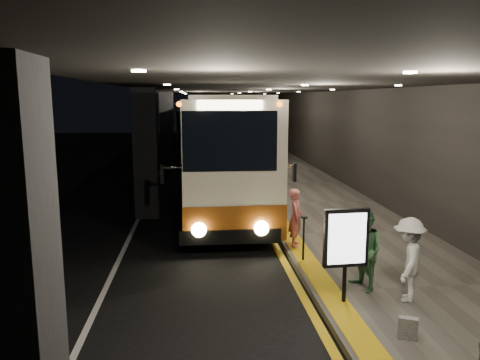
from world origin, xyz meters
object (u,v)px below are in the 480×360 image
coach_main (218,155)px  passenger_boarding (296,218)px  coach_second (205,135)px  stanchion_post (304,239)px  passenger_waiting_white (409,260)px  info_sign (346,240)px  coach_third (206,123)px  passenger_waiting_green (364,250)px  bag_polka (408,328)px

coach_main → passenger_boarding: 6.23m
coach_second → stanchion_post: bearing=-84.8°
passenger_waiting_white → info_sign: 1.32m
coach_third → passenger_waiting_green: (2.46, -32.22, -0.97)m
coach_main → passenger_boarding: (1.78, -5.89, -1.00)m
bag_polka → info_sign: 1.92m
passenger_boarding → coach_third: bearing=18.1°
passenger_boarding → stanchion_post: size_ratio=1.44×
passenger_boarding → info_sign: (0.20, -3.54, 0.47)m
stanchion_post → coach_main: bearing=103.8°
passenger_waiting_white → bag_polka: size_ratio=4.47×
info_sign → stanchion_post: size_ratio=1.72×
coach_third → passenger_boarding: size_ratio=8.48×
coach_second → bag_polka: 22.88m
coach_second → passenger_waiting_white: size_ratio=7.06×
info_sign → bag_polka: bearing=-72.1°
passenger_waiting_green → bag_polka: bearing=-15.6°
passenger_boarding → stanchion_post: (-0.05, -1.14, -0.24)m
coach_third → stanchion_post: (1.64, -30.37, -1.28)m
coach_main → passenger_waiting_green: size_ratio=7.65×
coach_main → stanchion_post: (1.73, -7.03, -1.24)m
passenger_waiting_green → passenger_waiting_white: passenger_waiting_green is taller
coach_second → coach_third: bearing=87.8°
coach_main → bag_polka: bearing=-77.9°
passenger_waiting_green → passenger_boarding: bearing=178.1°
passenger_waiting_white → bag_polka: (-0.65, -1.45, -0.64)m
coach_main → coach_third: (0.09, 23.34, 0.04)m
coach_main → bag_polka: size_ratio=34.99×
passenger_waiting_white → bag_polka: passenger_waiting_white is taller
coach_second → stanchion_post: coach_second is taller
passenger_boarding → bag_polka: (0.80, -5.02, -0.59)m
stanchion_post → passenger_waiting_green: bearing=-66.1°
passenger_waiting_green → bag_polka: passenger_waiting_green is taller
passenger_waiting_white → bag_polka: 1.71m
coach_third → passenger_waiting_white: 32.97m
coach_main → bag_polka: 11.32m
coach_second → stanchion_post: size_ratio=10.84×
coach_third → bag_polka: (2.49, -34.25, -1.63)m
bag_polka → stanchion_post: bearing=102.3°
coach_third → passenger_waiting_white: bearing=-88.4°
coach_main → coach_third: 23.34m
coach_second → passenger_boarding: coach_second is taller
coach_third → passenger_waiting_green: 32.33m
bag_polka → info_sign: bearing=112.0°
passenger_boarding → passenger_waiting_white: size_ratio=0.94×
coach_main → info_sign: coach_main is taller
passenger_boarding → passenger_waiting_white: 3.85m
coach_main → passenger_waiting_white: 10.04m
passenger_waiting_green → info_sign: size_ratio=0.91×
bag_polka → passenger_waiting_white: bearing=65.9°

